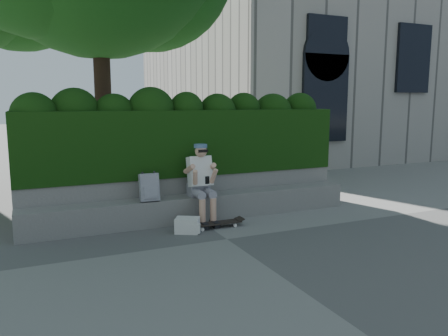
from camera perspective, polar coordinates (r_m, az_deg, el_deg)
name	(u,v)px	position (r m, az deg, el deg)	size (l,w,h in m)	color
ground	(227,239)	(6.83, 0.38, -9.28)	(80.00, 80.00, 0.00)	slate
bench_ledge	(198,207)	(7.88, -3.41, -5.15)	(6.00, 0.45, 0.45)	gray
planter_wall	(189,194)	(8.28, -4.59, -3.42)	(6.00, 0.50, 0.75)	gray
hedge	(184,142)	(8.35, -5.19, 3.44)	(6.00, 1.00, 1.20)	black
person	(201,180)	(7.60, -3.02, -1.59)	(0.40, 0.76, 1.38)	gray
skateboard	(217,223)	(7.41, -0.93, -7.25)	(0.85, 0.22, 0.09)	black
backpack_plaid	(149,187)	(7.42, -9.75, -2.51)	(0.32, 0.17, 0.46)	#A0A0A4
backpack_ground	(187,225)	(7.15, -4.81, -7.46)	(0.38, 0.27, 0.24)	silver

